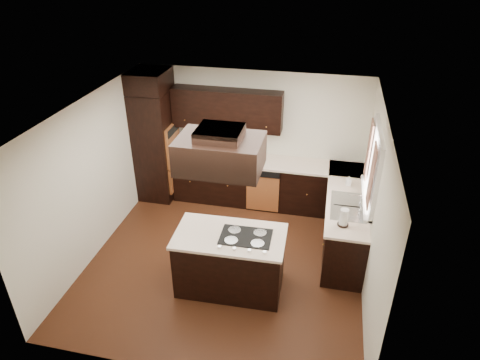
# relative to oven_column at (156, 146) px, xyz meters

# --- Properties ---
(floor) EXTENTS (4.20, 4.20, 0.02)m
(floor) POSITION_rel_oven_column_xyz_m (1.78, -1.71, -1.07)
(floor) COLOR #5D2F18
(floor) RESTS_ON ground
(ceiling) EXTENTS (4.20, 4.20, 0.02)m
(ceiling) POSITION_rel_oven_column_xyz_m (1.78, -1.71, 1.45)
(ceiling) COLOR white
(ceiling) RESTS_ON ground
(wall_back) EXTENTS (4.20, 0.02, 2.50)m
(wall_back) POSITION_rel_oven_column_xyz_m (1.78, 0.40, 0.19)
(wall_back) COLOR white
(wall_back) RESTS_ON ground
(wall_front) EXTENTS (4.20, 0.02, 2.50)m
(wall_front) POSITION_rel_oven_column_xyz_m (1.78, -3.81, 0.19)
(wall_front) COLOR white
(wall_front) RESTS_ON ground
(wall_left) EXTENTS (0.02, 4.20, 2.50)m
(wall_left) POSITION_rel_oven_column_xyz_m (-0.33, -1.71, 0.19)
(wall_left) COLOR white
(wall_left) RESTS_ON ground
(wall_right) EXTENTS (0.02, 4.20, 2.50)m
(wall_right) POSITION_rel_oven_column_xyz_m (3.88, -1.71, 0.19)
(wall_right) COLOR white
(wall_right) RESTS_ON ground
(oven_column) EXTENTS (0.65, 0.75, 2.12)m
(oven_column) POSITION_rel_oven_column_xyz_m (0.00, 0.00, 0.00)
(oven_column) COLOR black
(oven_column) RESTS_ON floor
(wall_oven_face) EXTENTS (0.05, 0.62, 0.78)m
(wall_oven_face) POSITION_rel_oven_column_xyz_m (0.35, 0.00, 0.06)
(wall_oven_face) COLOR #B16131
(wall_oven_face) RESTS_ON oven_column
(base_cabinets_back) EXTENTS (2.93, 0.60, 0.88)m
(base_cabinets_back) POSITION_rel_oven_column_xyz_m (1.81, 0.09, -0.62)
(base_cabinets_back) COLOR black
(base_cabinets_back) RESTS_ON floor
(base_cabinets_right) EXTENTS (0.60, 2.40, 0.88)m
(base_cabinets_right) POSITION_rel_oven_column_xyz_m (3.58, -0.80, -0.62)
(base_cabinets_right) COLOR black
(base_cabinets_right) RESTS_ON floor
(countertop_back) EXTENTS (2.93, 0.63, 0.04)m
(countertop_back) POSITION_rel_oven_column_xyz_m (1.81, 0.08, -0.16)
(countertop_back) COLOR #FFE4CF
(countertop_back) RESTS_ON base_cabinets_back
(countertop_right) EXTENTS (0.63, 2.40, 0.04)m
(countertop_right) POSITION_rel_oven_column_xyz_m (3.56, -0.80, -0.16)
(countertop_right) COLOR #FFE4CF
(countertop_right) RESTS_ON base_cabinets_right
(upper_cabinets) EXTENTS (2.00, 0.34, 0.72)m
(upper_cabinets) POSITION_rel_oven_column_xyz_m (1.34, 0.23, 0.75)
(upper_cabinets) COLOR black
(upper_cabinets) RESTS_ON wall_back
(dishwasher_front) EXTENTS (0.60, 0.05, 0.72)m
(dishwasher_front) POSITION_rel_oven_column_xyz_m (2.10, -0.20, -0.66)
(dishwasher_front) COLOR #B16131
(dishwasher_front) RESTS_ON floor
(window_frame) EXTENTS (0.06, 1.32, 1.12)m
(window_frame) POSITION_rel_oven_column_xyz_m (3.85, -1.16, 0.59)
(window_frame) COLOR white
(window_frame) RESTS_ON wall_right
(window_pane) EXTENTS (0.00, 1.20, 1.00)m
(window_pane) POSITION_rel_oven_column_xyz_m (3.87, -1.16, 0.59)
(window_pane) COLOR white
(window_pane) RESTS_ON wall_right
(curtain_left) EXTENTS (0.02, 0.34, 0.90)m
(curtain_left) POSITION_rel_oven_column_xyz_m (3.79, -1.57, 0.64)
(curtain_left) COLOR #CAAF99
(curtain_left) RESTS_ON wall_right
(curtain_right) EXTENTS (0.02, 0.34, 0.90)m
(curtain_right) POSITION_rel_oven_column_xyz_m (3.79, -0.74, 0.64)
(curtain_right) COLOR #CAAF99
(curtain_right) RESTS_ON wall_right
(sink_rim) EXTENTS (0.52, 0.84, 0.01)m
(sink_rim) POSITION_rel_oven_column_xyz_m (3.58, -1.16, -0.14)
(sink_rim) COLOR silver
(sink_rim) RESTS_ON countertop_right
(island) EXTENTS (1.50, 0.85, 0.88)m
(island) POSITION_rel_oven_column_xyz_m (1.98, -2.25, -0.62)
(island) COLOR black
(island) RESTS_ON floor
(island_top) EXTENTS (1.56, 0.91, 0.04)m
(island_top) POSITION_rel_oven_column_xyz_m (1.98, -2.25, -0.16)
(island_top) COLOR #FFE4CF
(island_top) RESTS_ON island
(cooktop) EXTENTS (0.71, 0.49, 0.01)m
(cooktop) POSITION_rel_oven_column_xyz_m (2.20, -2.24, -0.13)
(cooktop) COLOR black
(cooktop) RESTS_ON island_top
(range_hood) EXTENTS (1.05, 0.72, 0.42)m
(range_hood) POSITION_rel_oven_column_xyz_m (1.88, -2.25, 1.10)
(range_hood) COLOR black
(range_hood) RESTS_ON ceiling
(hood_duct) EXTENTS (0.55, 0.50, 0.13)m
(hood_duct) POSITION_rel_oven_column_xyz_m (1.88, -2.25, 1.38)
(hood_duct) COLOR black
(hood_duct) RESTS_ON ceiling
(blender_base) EXTENTS (0.15, 0.15, 0.10)m
(blender_base) POSITION_rel_oven_column_xyz_m (0.62, 0.04, -0.09)
(blender_base) COLOR silver
(blender_base) RESTS_ON countertop_back
(blender_pitcher) EXTENTS (0.13, 0.13, 0.26)m
(blender_pitcher) POSITION_rel_oven_column_xyz_m (0.62, 0.04, 0.09)
(blender_pitcher) COLOR silver
(blender_pitcher) RESTS_ON blender_base
(spice_rack) EXTENTS (0.33, 0.12, 0.27)m
(spice_rack) POSITION_rel_oven_column_xyz_m (1.11, 0.09, -0.01)
(spice_rack) COLOR black
(spice_rack) RESTS_ON countertop_back
(mixing_bowl) EXTENTS (0.27, 0.27, 0.06)m
(mixing_bowl) POSITION_rel_oven_column_xyz_m (0.74, -0.01, -0.11)
(mixing_bowl) COLOR white
(mixing_bowl) RESTS_ON countertop_back
(soap_bottle) EXTENTS (0.09, 0.09, 0.17)m
(soap_bottle) POSITION_rel_oven_column_xyz_m (3.57, -0.50, -0.05)
(soap_bottle) COLOR white
(soap_bottle) RESTS_ON countertop_right
(paper_towel) EXTENTS (0.13, 0.13, 0.27)m
(paper_towel) POSITION_rel_oven_column_xyz_m (3.50, -1.68, -0.01)
(paper_towel) COLOR white
(paper_towel) RESTS_ON countertop_right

